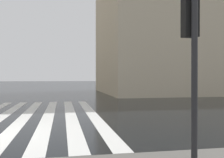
{
  "coord_description": "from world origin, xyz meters",
  "views": [
    {
      "loc": [
        -8.29,
        -2.22,
        1.75
      ],
      "look_at": [
        5.46,
        -4.85,
        1.65
      ],
      "focal_mm": 41.76,
      "sensor_mm": 36.0,
      "label": 1
    }
  ],
  "objects": [
    {
      "name": "zebra_crossing",
      "position": [
        4.0,
        -0.6,
        0.0
      ],
      "size": [
        13.0,
        6.5,
        0.01
      ],
      "color": "silver",
      "rests_on": "ground_plane"
    },
    {
      "name": "haussmann_block_corner",
      "position": [
        19.65,
        -17.33,
        10.23
      ],
      "size": [
        14.29,
        21.27,
        20.9
      ],
      "color": "beige",
      "rests_on": "ground_plane"
    },
    {
      "name": "traffic_signal_post",
      "position": [
        -3.56,
        -4.71,
        2.49
      ],
      "size": [
        0.44,
        0.3,
        3.24
      ],
      "color": "#232326",
      "rests_on": "sidewalk_pavement"
    }
  ]
}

